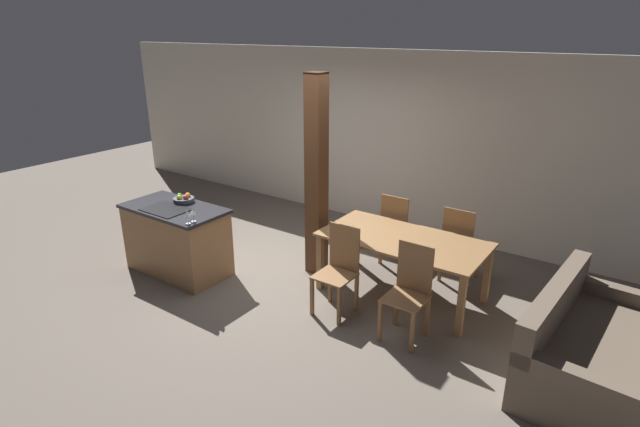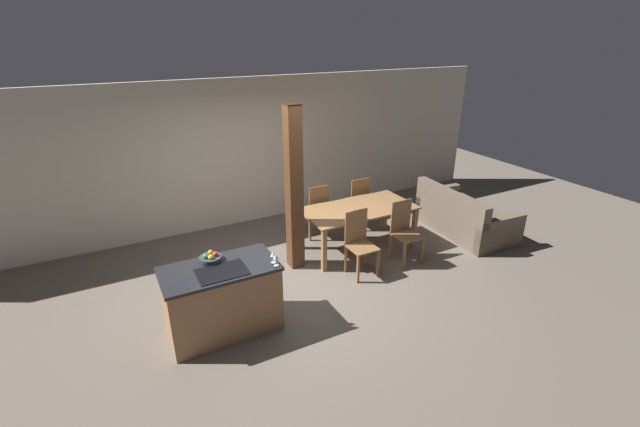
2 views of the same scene
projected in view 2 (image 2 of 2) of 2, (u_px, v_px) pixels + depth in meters
The scene contains 13 objects.
ground_plane at pixel (290, 285), 6.25m from camera, with size 16.00×16.00×0.00m, color #665B51.
wall_back at pixel (231, 155), 7.79m from camera, with size 11.20×0.08×2.70m.
kitchen_island at pixel (222, 299), 5.16m from camera, with size 1.35×0.72×0.90m.
fruit_bowl at pixel (211, 258), 5.11m from camera, with size 0.27×0.27×0.11m.
wine_glass_near at pixel (276, 257), 4.97m from camera, with size 0.07×0.07×0.16m.
wine_glass_middle at pixel (273, 254), 5.03m from camera, with size 0.07×0.07×0.16m.
dining_table at pixel (358, 213), 7.11m from camera, with size 1.88×0.96×0.73m.
dining_chair_near_left at pixel (359, 242), 6.41m from camera, with size 0.40×0.40×0.99m.
dining_chair_near_right at pixel (404, 231), 6.77m from camera, with size 0.40×0.40×0.99m.
dining_chair_far_left at pixel (316, 210), 7.55m from camera, with size 0.40×0.40×0.99m.
dining_chair_far_right at pixel (357, 202), 7.91m from camera, with size 0.40×0.40×0.99m.
couch at pixel (464, 217), 7.83m from camera, with size 1.08×1.85×0.85m.
timber_post at pixel (294, 190), 6.31m from camera, with size 0.22×0.22×2.52m.
Camera 2 is at (-2.12, -4.92, 3.43)m, focal length 24.00 mm.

